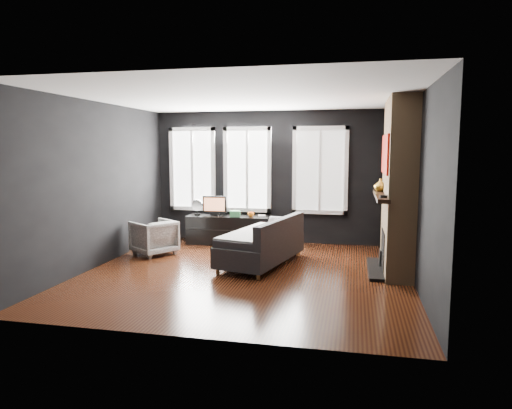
% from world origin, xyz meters
% --- Properties ---
extents(floor, '(5.00, 5.00, 0.00)m').
position_xyz_m(floor, '(0.00, 0.00, 0.00)').
color(floor, black).
rests_on(floor, ground).
extents(ceiling, '(5.00, 5.00, 0.00)m').
position_xyz_m(ceiling, '(0.00, 0.00, 2.70)').
color(ceiling, white).
rests_on(ceiling, ground).
extents(wall_back, '(5.00, 0.02, 2.70)m').
position_xyz_m(wall_back, '(0.00, 2.50, 1.35)').
color(wall_back, black).
rests_on(wall_back, ground).
extents(wall_left, '(0.02, 5.00, 2.70)m').
position_xyz_m(wall_left, '(-2.50, 0.00, 1.35)').
color(wall_left, black).
rests_on(wall_left, ground).
extents(wall_right, '(0.02, 5.00, 2.70)m').
position_xyz_m(wall_right, '(2.50, 0.00, 1.35)').
color(wall_right, black).
rests_on(wall_right, ground).
extents(windows, '(4.00, 0.16, 1.76)m').
position_xyz_m(windows, '(-0.45, 2.46, 2.38)').
color(windows, white).
rests_on(windows, wall_back).
extents(fireplace, '(0.70, 1.62, 2.70)m').
position_xyz_m(fireplace, '(2.30, 0.60, 1.35)').
color(fireplace, '#93724C').
rests_on(fireplace, floor).
extents(sofa, '(1.35, 2.05, 0.81)m').
position_xyz_m(sofa, '(0.12, 0.60, 0.40)').
color(sofa, '#262629').
rests_on(sofa, floor).
extents(stripe_pillow, '(0.10, 0.33, 0.32)m').
position_xyz_m(stripe_pillow, '(0.43, 0.98, 0.58)').
color(stripe_pillow, gray).
rests_on(stripe_pillow, sofa).
extents(armchair, '(0.91, 0.92, 0.70)m').
position_xyz_m(armchair, '(-1.95, 0.90, 0.35)').
color(armchair, white).
rests_on(armchair, floor).
extents(media_console, '(1.70, 0.60, 0.58)m').
position_xyz_m(media_console, '(-0.86, 2.11, 0.29)').
color(media_console, black).
rests_on(media_console, floor).
extents(monitor, '(0.51, 0.13, 0.45)m').
position_xyz_m(monitor, '(-1.16, 2.13, 0.80)').
color(monitor, black).
rests_on(monitor, media_console).
extents(desk_fan, '(0.25, 0.25, 0.33)m').
position_xyz_m(desk_fan, '(-1.52, 2.07, 0.74)').
color(desk_fan, gray).
rests_on(desk_fan, media_console).
extents(mug, '(0.13, 0.11, 0.12)m').
position_xyz_m(mug, '(-0.38, 2.05, 0.64)').
color(mug, orange).
rests_on(mug, media_console).
extents(book, '(0.15, 0.05, 0.20)m').
position_xyz_m(book, '(-0.26, 2.19, 0.68)').
color(book, beige).
rests_on(book, media_console).
extents(storage_box, '(0.23, 0.18, 0.11)m').
position_xyz_m(storage_box, '(-0.71, 2.04, 0.63)').
color(storage_box, '#347543').
rests_on(storage_box, media_console).
extents(mantel_vase, '(0.26, 0.26, 0.20)m').
position_xyz_m(mantel_vase, '(2.05, 1.05, 1.33)').
color(mantel_vase, orange).
rests_on(mantel_vase, fireplace).
extents(mantel_clock, '(0.12, 0.12, 0.04)m').
position_xyz_m(mantel_clock, '(2.05, 0.05, 1.25)').
color(mantel_clock, black).
rests_on(mantel_clock, fireplace).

